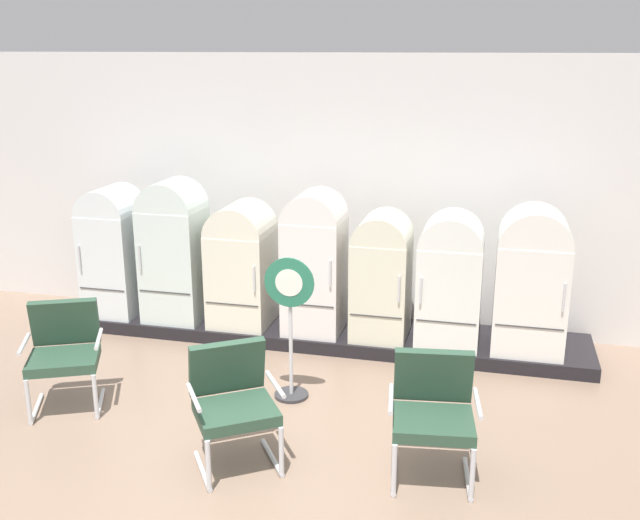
{
  "coord_description": "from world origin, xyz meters",
  "views": [
    {
      "loc": [
        1.88,
        -4.36,
        3.17
      ],
      "look_at": [
        0.14,
        2.75,
        1.0
      ],
      "focal_mm": 40.72,
      "sensor_mm": 36.0,
      "label": 1
    }
  ],
  "objects": [
    {
      "name": "ground",
      "position": [
        0.0,
        0.0,
        -0.03
      ],
      "size": [
        12.0,
        10.0,
        0.05
      ],
      "primitive_type": "cube",
      "color": "#816856"
    },
    {
      "name": "back_wall",
      "position": [
        0.0,
        3.66,
        1.56
      ],
      "size": [
        11.76,
        0.12,
        3.1
      ],
      "color": "silver",
      "rests_on": "ground"
    },
    {
      "name": "display_plinth",
      "position": [
        0.0,
        3.02,
        0.07
      ],
      "size": [
        6.01,
        0.95,
        0.14
      ],
      "primitive_type": "cube",
      "color": "black",
      "rests_on": "ground"
    },
    {
      "name": "refrigerator_0",
      "position": [
        -2.36,
        2.92,
        0.94
      ],
      "size": [
        0.6,
        0.68,
        1.49
      ],
      "color": "white",
      "rests_on": "display_plinth"
    },
    {
      "name": "refrigerator_1",
      "position": [
        -1.59,
        2.88,
        1.0
      ],
      "size": [
        0.65,
        0.62,
        1.61
      ],
      "color": "silver",
      "rests_on": "display_plinth"
    },
    {
      "name": "refrigerator_2",
      "position": [
        -0.8,
        2.94,
        0.87
      ],
      "size": [
        0.65,
        0.72,
        1.38
      ],
      "color": "silver",
      "rests_on": "display_plinth"
    },
    {
      "name": "refrigerator_3",
      "position": [
        0.04,
        2.9,
        0.97
      ],
      "size": [
        0.62,
        0.65,
        1.56
      ],
      "color": "white",
      "rests_on": "display_plinth"
    },
    {
      "name": "refrigerator_4",
      "position": [
        0.77,
        2.92,
        0.86
      ],
      "size": [
        0.59,
        0.68,
        1.36
      ],
      "color": "silver",
      "rests_on": "display_plinth"
    },
    {
      "name": "refrigerator_5",
      "position": [
        1.49,
        2.9,
        0.88
      ],
      "size": [
        0.65,
        0.65,
        1.4
      ],
      "color": "white",
      "rests_on": "display_plinth"
    },
    {
      "name": "refrigerator_6",
      "position": [
        2.3,
        2.92,
        0.93
      ],
      "size": [
        0.71,
        0.68,
        1.5
      ],
      "color": "white",
      "rests_on": "display_plinth"
    },
    {
      "name": "armchair_left",
      "position": [
        -1.8,
        0.96,
        0.55
      ],
      "size": [
        0.81,
        0.81,
        0.96
      ],
      "color": "silver",
      "rests_on": "ground"
    },
    {
      "name": "armchair_right",
      "position": [
        1.54,
        0.62,
        0.55
      ],
      "size": [
        0.72,
        0.69,
        0.96
      ],
      "color": "silver",
      "rests_on": "ground"
    },
    {
      "name": "armchair_center",
      "position": [
        0.02,
        0.41,
        0.55
      ],
      "size": [
        0.84,
        0.85,
        0.96
      ],
      "color": "silver",
      "rests_on": "ground"
    },
    {
      "name": "sign_stand",
      "position": [
        0.15,
        1.56,
        0.67
      ],
      "size": [
        0.46,
        0.32,
        1.37
      ],
      "color": "#2D2D30",
      "rests_on": "ground"
    }
  ]
}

